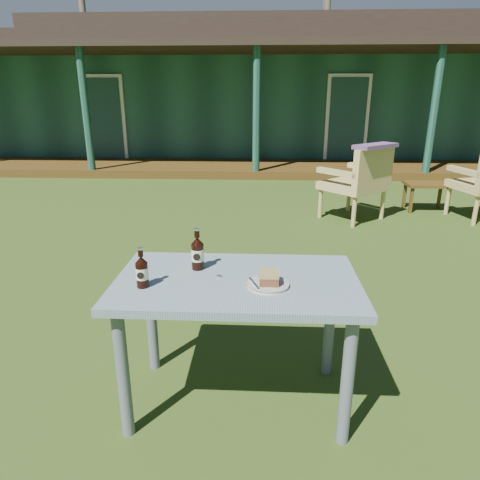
# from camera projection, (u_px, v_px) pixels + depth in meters

# --- Properties ---
(ground) EXTENTS (80.00, 80.00, 0.00)m
(ground) POSITION_uv_depth(u_px,v_px,m) (247.00, 279.00, 3.85)
(ground) COLOR #334916
(pavilion) EXTENTS (15.80, 8.30, 3.45)m
(pavilion) POSITION_uv_depth(u_px,v_px,m) (259.00, 93.00, 12.20)
(pavilion) COLOR #1B4738
(pavilion) RESTS_ON ground
(tree_left) EXTENTS (0.28, 0.28, 10.50)m
(tree_left) POSITION_uv_depth(u_px,v_px,m) (82.00, 7.00, 19.07)
(tree_left) COLOR brown
(tree_left) RESTS_ON ground
(tree_mid) EXTENTS (0.28, 0.28, 9.50)m
(tree_mid) POSITION_uv_depth(u_px,v_px,m) (327.00, 21.00, 19.65)
(tree_mid) COLOR brown
(tree_mid) RESTS_ON ground
(cafe_table) EXTENTS (1.20, 0.70, 0.72)m
(cafe_table) POSITION_uv_depth(u_px,v_px,m) (237.00, 297.00, 2.14)
(cafe_table) COLOR slate
(cafe_table) RESTS_ON ground
(plate) EXTENTS (0.20, 0.20, 0.01)m
(plate) POSITION_uv_depth(u_px,v_px,m) (268.00, 284.00, 2.03)
(plate) COLOR silver
(plate) RESTS_ON cafe_table
(cake_slice) EXTENTS (0.09, 0.09, 0.06)m
(cake_slice) POSITION_uv_depth(u_px,v_px,m) (269.00, 277.00, 2.01)
(cake_slice) COLOR brown
(cake_slice) RESTS_ON plate
(fork) EXTENTS (0.06, 0.14, 0.00)m
(fork) POSITION_uv_depth(u_px,v_px,m) (254.00, 283.00, 2.02)
(fork) COLOR silver
(fork) RESTS_ON plate
(cola_bottle_near) EXTENTS (0.07, 0.07, 0.22)m
(cola_bottle_near) POSITION_uv_depth(u_px,v_px,m) (198.00, 253.00, 2.20)
(cola_bottle_near) COLOR black
(cola_bottle_near) RESTS_ON cafe_table
(cola_bottle_far) EXTENTS (0.06, 0.06, 0.20)m
(cola_bottle_far) POSITION_uv_depth(u_px,v_px,m) (142.00, 271.00, 2.00)
(cola_bottle_far) COLOR black
(cola_bottle_far) RESTS_ON cafe_table
(bottle_cap) EXTENTS (0.03, 0.03, 0.01)m
(bottle_cap) POSITION_uv_depth(u_px,v_px,m) (219.00, 276.00, 2.13)
(bottle_cap) COLOR silver
(bottle_cap) RESTS_ON cafe_table
(armchair_left) EXTENTS (0.97, 0.96, 0.96)m
(armchair_left) POSITION_uv_depth(u_px,v_px,m) (359.00, 180.00, 5.51)
(armchair_left) COLOR tan
(armchair_left) RESTS_ON ground
(floral_throw) EXTENTS (0.64, 0.59, 0.05)m
(floral_throw) POSITION_uv_depth(u_px,v_px,m) (376.00, 146.00, 5.22)
(floral_throw) COLOR #624067
(floral_throw) RESTS_ON armchair_left
(side_table) EXTENTS (0.60, 0.40, 0.40)m
(side_table) POSITION_uv_depth(u_px,v_px,m) (427.00, 187.00, 6.02)
(side_table) COLOR #483211
(side_table) RESTS_ON ground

